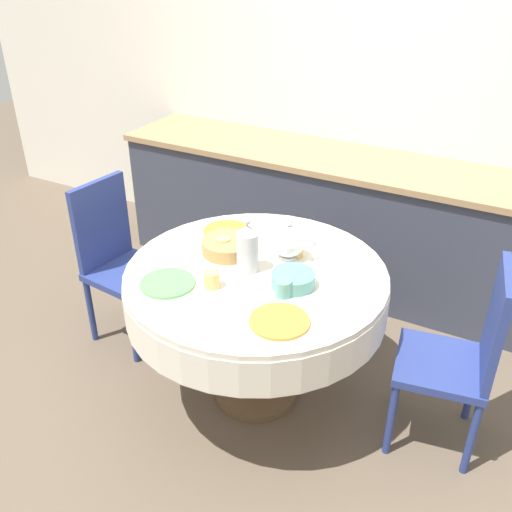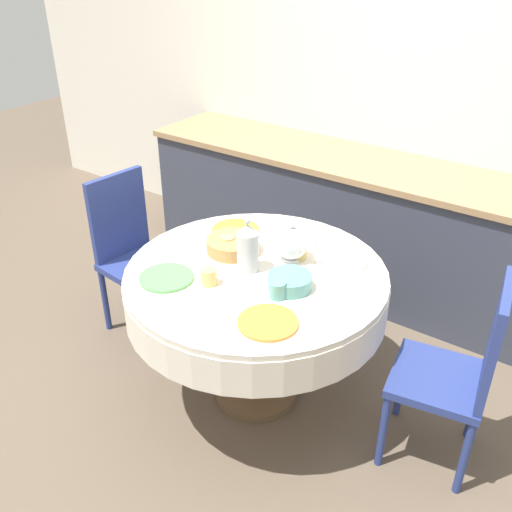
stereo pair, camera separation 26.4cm
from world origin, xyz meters
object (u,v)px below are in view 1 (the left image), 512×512
object	(u,v)px
coffee_carafe	(248,248)
teapot	(289,241)
chair_right	(118,256)
chair_left	(463,353)

from	to	relation	value
coffee_carafe	teapot	xyz separation A→B (m)	(0.12, 0.20, -0.03)
coffee_carafe	chair_right	bearing A→B (deg)	172.83
chair_left	teapot	distance (m)	0.94
chair_left	chair_right	xyz separation A→B (m)	(-1.93, -0.06, 0.00)
chair_left	chair_right	bearing A→B (deg)	82.01
chair_left	coffee_carafe	xyz separation A→B (m)	(-1.00, -0.18, 0.36)
coffee_carafe	teapot	distance (m)	0.23
chair_left	coffee_carafe	distance (m)	1.07
chair_right	teapot	distance (m)	1.10
chair_right	teapot	world-z (taller)	teapot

